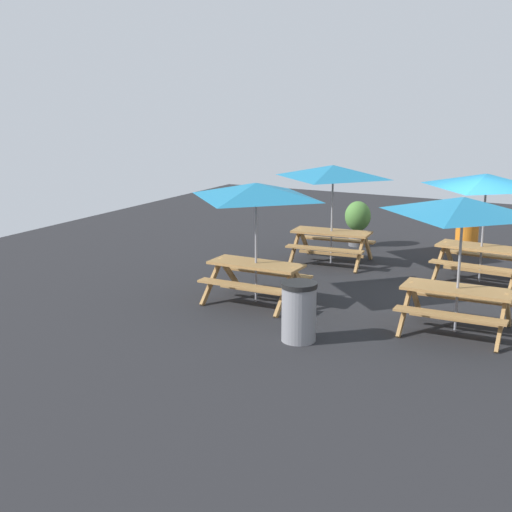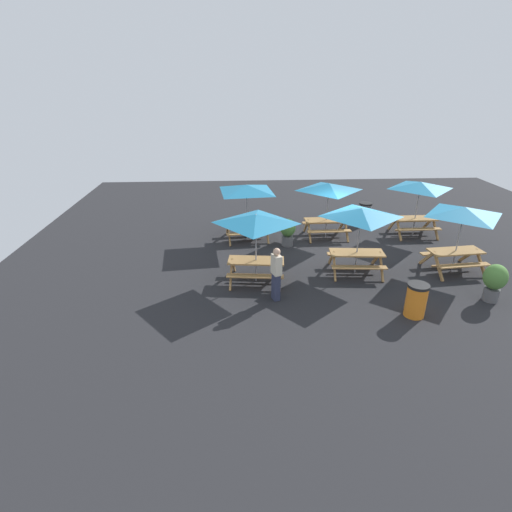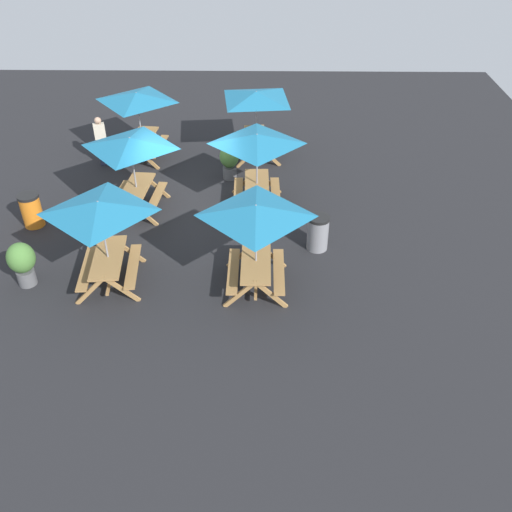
# 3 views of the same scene
# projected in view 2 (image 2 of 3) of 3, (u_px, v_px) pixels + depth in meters

# --- Properties ---
(ground_plane) EXTENTS (25.24, 25.24, 0.00)m
(ground_plane) POSITION_uv_depth(u_px,v_px,m) (342.00, 255.00, 15.17)
(ground_plane) COLOR #232326
(ground_plane) RESTS_ON ground
(picnic_table_0) EXTENTS (2.00, 2.00, 2.34)m
(picnic_table_0) POSITION_uv_depth(u_px,v_px,m) (420.00, 189.00, 16.36)
(picnic_table_0) COLOR #A87A44
(picnic_table_0) RESTS_ON ground
(picnic_table_1) EXTENTS (2.21, 2.21, 2.34)m
(picnic_table_1) POSITION_uv_depth(u_px,v_px,m) (256.00, 224.00, 12.38)
(picnic_table_1) COLOR #A87A44
(picnic_table_1) RESTS_ON ground
(picnic_table_2) EXTENTS (2.04, 2.04, 2.34)m
(picnic_table_2) POSITION_uv_depth(u_px,v_px,m) (329.00, 191.00, 16.14)
(picnic_table_2) COLOR #A87A44
(picnic_table_2) RESTS_ON ground
(picnic_table_3) EXTENTS (2.17, 2.17, 2.34)m
(picnic_table_3) POSITION_uv_depth(u_px,v_px,m) (463.00, 216.00, 13.10)
(picnic_table_3) COLOR #A87A44
(picnic_table_3) RESTS_ON ground
(picnic_table_4) EXTENTS (2.81, 2.81, 2.34)m
(picnic_table_4) POSITION_uv_depth(u_px,v_px,m) (247.00, 192.00, 15.91)
(picnic_table_4) COLOR #A87A44
(picnic_table_4) RESTS_ON ground
(picnic_table_5) EXTENTS (2.16, 2.16, 2.34)m
(picnic_table_5) POSITION_uv_depth(u_px,v_px,m) (361.00, 217.00, 12.98)
(picnic_table_5) COLOR #A87A44
(picnic_table_5) RESTS_ON ground
(trash_bin_gray) EXTENTS (0.59, 0.59, 0.98)m
(trash_bin_gray) POSITION_uv_depth(u_px,v_px,m) (365.00, 213.00, 18.35)
(trash_bin_gray) COLOR gray
(trash_bin_gray) RESTS_ON ground
(trash_bin_orange) EXTENTS (0.59, 0.59, 0.98)m
(trash_bin_orange) POSITION_uv_depth(u_px,v_px,m) (416.00, 300.00, 11.05)
(trash_bin_orange) COLOR orange
(trash_bin_orange) RESTS_ON ground
(potted_plant_0) EXTENTS (0.67, 0.67, 1.17)m
(potted_plant_0) POSITION_uv_depth(u_px,v_px,m) (495.00, 280.00, 11.75)
(potted_plant_0) COLOR #59595B
(potted_plant_0) RESTS_ON ground
(potted_plant_1) EXTENTS (0.61, 0.61, 1.12)m
(potted_plant_1) POSITION_uv_depth(u_px,v_px,m) (288.00, 231.00, 15.77)
(potted_plant_1) COLOR #59595B
(potted_plant_1) RESTS_ON ground
(person_standing) EXTENTS (0.32, 0.41, 1.67)m
(person_standing) POSITION_uv_depth(u_px,v_px,m) (276.00, 273.00, 11.73)
(person_standing) COLOR #2D334C
(person_standing) RESTS_ON ground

